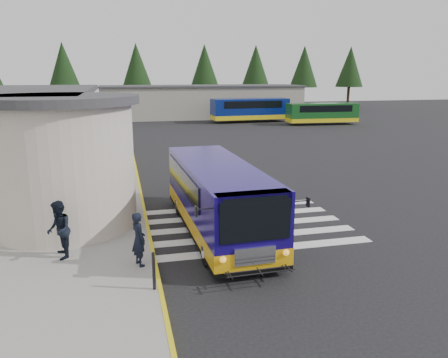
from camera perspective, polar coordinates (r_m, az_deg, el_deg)
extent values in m
plane|color=black|center=(17.77, 3.15, -5.12)|extent=(140.00, 140.00, 0.00)
cube|color=gray|center=(21.29, -24.18, -2.94)|extent=(10.00, 34.00, 0.15)
cube|color=yellow|center=(20.90, -10.76, -2.24)|extent=(0.12, 34.00, 0.16)
cylinder|color=#BEB2A1|center=(17.08, -20.40, 1.60)|extent=(5.20, 5.20, 4.50)
cylinder|color=#38383A|center=(16.78, -21.08, 9.64)|extent=(5.80, 5.80, 0.30)
cube|color=black|center=(21.64, -17.47, 1.10)|extent=(0.08, 1.20, 2.20)
cube|color=#38383A|center=(21.38, -16.43, 4.58)|extent=(1.20, 1.80, 0.12)
cube|color=silver|center=(14.78, 4.85, -9.11)|extent=(8.00, 0.55, 0.01)
cube|color=silver|center=(15.84, 3.48, -7.50)|extent=(8.00, 0.55, 0.01)
cube|color=silver|center=(16.91, 2.29, -6.08)|extent=(8.00, 0.55, 0.01)
cube|color=silver|center=(18.01, 1.26, -4.83)|extent=(8.00, 0.55, 0.01)
cube|color=silver|center=(19.12, 0.34, -3.73)|extent=(8.00, 0.55, 0.01)
cube|color=gray|center=(59.24, -2.94, 10.00)|extent=(26.00, 8.00, 4.00)
cube|color=#38383A|center=(59.15, -2.96, 12.03)|extent=(26.40, 8.40, 0.20)
cylinder|color=black|center=(66.62, -19.89, 9.45)|extent=(0.44, 0.44, 3.60)
cone|color=black|center=(66.51, -20.25, 13.74)|extent=(4.40, 4.40, 6.40)
cylinder|color=black|center=(66.29, -11.16, 9.98)|extent=(0.44, 0.44, 3.60)
cone|color=black|center=(66.19, -11.36, 14.30)|extent=(4.40, 4.40, 6.40)
cylinder|color=black|center=(67.47, -2.51, 10.28)|extent=(0.44, 0.44, 3.60)
cone|color=black|center=(67.37, -2.56, 14.52)|extent=(4.40, 4.40, 6.40)
cylinder|color=black|center=(69.44, 4.09, 10.35)|extent=(0.44, 0.44, 3.60)
cone|color=black|center=(69.34, 4.16, 14.48)|extent=(4.40, 4.40, 6.40)
cylinder|color=black|center=(72.25, 10.25, 10.30)|extent=(0.44, 0.44, 3.60)
cone|color=black|center=(72.15, 10.42, 14.26)|extent=(4.40, 4.40, 6.40)
cylinder|color=black|center=(75.80, 15.89, 10.15)|extent=(0.44, 0.44, 3.60)
cone|color=black|center=(75.71, 16.14, 13.92)|extent=(4.40, 4.40, 6.40)
cube|color=#140861|center=(15.85, -0.83, -1.93)|extent=(2.55, 8.38, 2.17)
cube|color=#D2970E|center=(16.09, -0.82, -4.77)|extent=(2.58, 8.41, 0.52)
cube|color=black|center=(16.19, -0.82, -5.79)|extent=(2.57, 8.40, 0.20)
cube|color=black|center=(11.93, 4.15, -5.51)|extent=(2.03, 0.11, 1.15)
cube|color=silver|center=(12.29, 4.08, -10.01)|extent=(1.20, 0.09, 0.51)
cube|color=black|center=(16.21, -5.51, -0.04)|extent=(0.21, 6.10, 0.83)
cube|color=black|center=(16.74, 2.43, 0.45)|extent=(0.21, 6.10, 0.83)
cylinder|color=black|center=(13.41, -2.12, -9.48)|extent=(0.30, 0.89, 0.89)
cylinder|color=black|center=(13.97, 6.12, -8.58)|extent=(0.30, 0.89, 0.89)
cylinder|color=black|center=(18.20, -5.81, -3.26)|extent=(0.30, 0.89, 0.89)
cylinder|color=black|center=(18.61, 0.38, -2.80)|extent=(0.30, 0.89, 0.89)
cube|color=black|center=(11.55, -3.70, -4.22)|extent=(0.05, 0.17, 0.28)
cube|color=black|center=(12.56, 10.94, -2.98)|extent=(0.05, 0.17, 0.28)
imported|color=black|center=(13.19, -11.09, -7.70)|extent=(0.58, 0.70, 1.63)
imported|color=black|center=(14.32, -20.75, -6.25)|extent=(0.84, 0.99, 1.81)
cylinder|color=black|center=(11.82, -9.16, -11.77)|extent=(0.09, 0.09, 1.04)
cube|color=navy|center=(53.26, 3.40, 9.16)|extent=(9.40, 3.03, 2.37)
cube|color=yellow|center=(53.34, 3.39, 8.13)|extent=(9.43, 3.07, 0.52)
cube|color=black|center=(53.22, 3.41, 9.77)|extent=(7.34, 2.98, 0.83)
cube|color=#134A1A|center=(51.78, 12.70, 8.50)|extent=(8.14, 2.58, 2.06)
cube|color=yellow|center=(51.86, 12.65, 7.58)|extent=(8.16, 2.61, 0.45)
cube|color=black|center=(51.74, 12.73, 9.04)|extent=(6.35, 2.55, 0.72)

